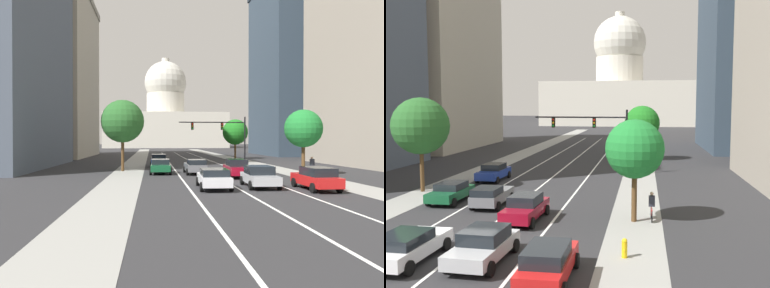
% 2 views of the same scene
% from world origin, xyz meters
% --- Properties ---
extents(ground_plane, '(400.00, 400.00, 0.00)m').
position_xyz_m(ground_plane, '(0.00, 40.00, 0.00)').
color(ground_plane, '#2B2B2D').
extents(sidewalk_left, '(3.11, 130.00, 0.01)m').
position_xyz_m(sidewalk_left, '(-8.17, 35.00, 0.01)').
color(sidewalk_left, gray).
rests_on(sidewalk_left, ground).
extents(sidewalk_right, '(3.11, 130.00, 0.01)m').
position_xyz_m(sidewalk_right, '(8.17, 35.00, 0.01)').
color(sidewalk_right, gray).
rests_on(sidewalk_right, ground).
extents(lane_stripe_left, '(0.16, 90.00, 0.01)m').
position_xyz_m(lane_stripe_left, '(-3.31, 25.00, 0.01)').
color(lane_stripe_left, white).
rests_on(lane_stripe_left, ground).
extents(lane_stripe_center, '(0.16, 90.00, 0.01)m').
position_xyz_m(lane_stripe_center, '(0.00, 25.00, 0.01)').
color(lane_stripe_center, white).
rests_on(lane_stripe_center, ground).
extents(lane_stripe_right, '(0.16, 90.00, 0.01)m').
position_xyz_m(lane_stripe_right, '(3.31, 25.00, 0.01)').
color(lane_stripe_right, white).
rests_on(lane_stripe_right, ground).
extents(office_tower_far_left, '(15.06, 26.19, 31.50)m').
position_xyz_m(office_tower_far_left, '(-25.08, 47.58, 15.78)').
color(office_tower_far_left, '#B7AD99').
rests_on(office_tower_far_left, ground).
extents(office_tower_far_right, '(17.02, 22.73, 37.93)m').
position_xyz_m(office_tower_far_right, '(26.03, 51.44, 19.00)').
color(office_tower_far_right, '#334251').
rests_on(office_tower_far_right, ground).
extents(capitol_building, '(49.25, 29.37, 37.68)m').
position_xyz_m(capitol_building, '(0.00, 131.95, 11.96)').
color(capitol_building, beige).
rests_on(capitol_building, ground).
extents(car_red, '(1.93, 4.57, 1.52)m').
position_xyz_m(car_red, '(4.96, -3.88, 0.80)').
color(car_red, red).
rests_on(car_red, ground).
extents(car_gray, '(2.01, 4.48, 1.45)m').
position_xyz_m(car_gray, '(-1.65, 8.23, 0.76)').
color(car_gray, slate).
rests_on(car_gray, ground).
extents(car_green, '(2.13, 4.40, 1.40)m').
position_xyz_m(car_green, '(-4.96, 9.11, 0.75)').
color(car_green, '#14512D').
rests_on(car_green, ground).
extents(car_crimson, '(2.12, 4.76, 1.59)m').
position_xyz_m(car_crimson, '(1.65, 4.93, 0.81)').
color(car_crimson, maroon).
rests_on(car_crimson, ground).
extents(car_silver, '(2.29, 4.57, 1.48)m').
position_xyz_m(car_silver, '(1.66, -2.09, 0.77)').
color(car_silver, '#B2B5BA').
rests_on(car_silver, ground).
extents(car_white, '(2.25, 4.76, 1.37)m').
position_xyz_m(car_white, '(-1.66, -2.59, 0.73)').
color(car_white, silver).
rests_on(car_white, ground).
extents(car_blue, '(2.11, 4.74, 1.54)m').
position_xyz_m(car_blue, '(-4.96, 18.21, 0.79)').
color(car_blue, '#1E389E').
rests_on(car_blue, ground).
extents(traffic_signal_mast, '(9.17, 0.39, 6.43)m').
position_xyz_m(traffic_signal_mast, '(3.93, 22.93, 4.52)').
color(traffic_signal_mast, black).
rests_on(traffic_signal_mast, ground).
extents(fire_hydrant, '(0.26, 0.35, 0.91)m').
position_xyz_m(fire_hydrant, '(7.80, -0.69, 0.46)').
color(fire_hydrant, yellow).
rests_on(fire_hydrant, ground).
extents(cyclist, '(0.37, 1.70, 1.72)m').
position_xyz_m(cyclist, '(9.11, 6.15, 0.85)').
color(cyclist, black).
rests_on(cyclist, ground).
extents(street_tree_mid_right, '(4.33, 4.33, 6.77)m').
position_xyz_m(street_tree_mid_right, '(8.33, 35.21, 4.60)').
color(street_tree_mid_right, '#51381E').
rests_on(street_tree_mid_right, ground).
extents(street_tree_near_right, '(3.49, 3.49, 6.08)m').
position_xyz_m(street_tree_near_right, '(8.07, 5.70, 4.32)').
color(street_tree_near_right, '#51381E').
rests_on(street_tree_near_right, ground).
extents(street_tree_near_left, '(4.49, 4.49, 7.49)m').
position_xyz_m(street_tree_near_left, '(-8.85, 12.39, 5.23)').
color(street_tree_near_left, '#51381E').
rests_on(street_tree_near_left, ground).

